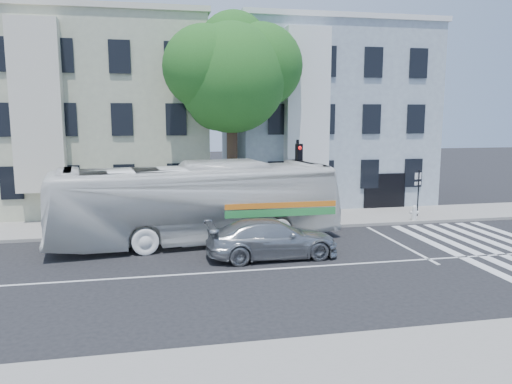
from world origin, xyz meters
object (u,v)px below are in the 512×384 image
object	(u,v)px
bus	(197,203)
traffic_signal	(298,172)
sedan	(272,239)
fire_hydrant	(414,212)

from	to	relation	value
bus	traffic_signal	distance (m)	5.33
sedan	traffic_signal	distance (m)	5.41
bus	sedan	world-z (taller)	bus
fire_hydrant	traffic_signal	bearing A→B (deg)	-176.86
traffic_signal	fire_hydrant	world-z (taller)	traffic_signal
bus	traffic_signal	xyz separation A→B (m)	(5.03, 1.39, 1.09)
traffic_signal	fire_hydrant	size ratio (longest dim) A/B	5.60
bus	fire_hydrant	xyz separation A→B (m)	(11.53, 1.74, -1.23)
sedan	traffic_signal	world-z (taller)	traffic_signal
bus	sedan	bearing A→B (deg)	-146.09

